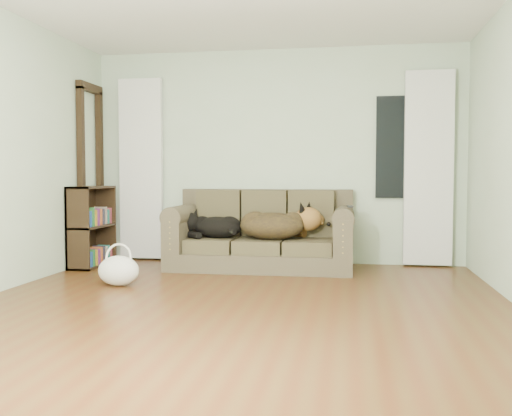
% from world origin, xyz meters
% --- Properties ---
extents(floor, '(5.00, 5.00, 0.00)m').
position_xyz_m(floor, '(0.00, 0.00, 0.00)').
color(floor, '#4B2610').
rests_on(floor, ground).
extents(wall_back, '(4.50, 0.04, 2.60)m').
position_xyz_m(wall_back, '(0.00, 2.50, 1.30)').
color(wall_back, '#A5BD9C').
rests_on(wall_back, ground).
extents(curtain_left, '(0.55, 0.08, 2.25)m').
position_xyz_m(curtain_left, '(-1.70, 2.42, 1.15)').
color(curtain_left, white).
rests_on(curtain_left, ground).
extents(curtain_right, '(0.55, 0.08, 2.25)m').
position_xyz_m(curtain_right, '(1.80, 2.42, 1.15)').
color(curtain_right, white).
rests_on(curtain_right, ground).
extents(window_pane, '(0.50, 0.03, 1.20)m').
position_xyz_m(window_pane, '(1.45, 2.47, 1.40)').
color(window_pane, black).
rests_on(window_pane, wall_back).
extents(door_casing, '(0.07, 0.60, 2.10)m').
position_xyz_m(door_casing, '(-2.20, 2.05, 1.05)').
color(door_casing, black).
rests_on(door_casing, ground).
extents(sofa, '(2.08, 0.90, 0.85)m').
position_xyz_m(sofa, '(-0.10, 1.97, 0.45)').
color(sofa, '#322D1E').
rests_on(sofa, floor).
extents(dog_black_lab, '(0.70, 0.59, 0.25)m').
position_xyz_m(dog_black_lab, '(-0.64, 1.94, 0.48)').
color(dog_black_lab, black).
rests_on(dog_black_lab, sofa).
extents(dog_shepherd, '(0.84, 0.65, 0.34)m').
position_xyz_m(dog_shepherd, '(0.08, 1.90, 0.49)').
color(dog_shepherd, black).
rests_on(dog_shepherd, sofa).
extents(tv_remote, '(0.06, 0.17, 0.02)m').
position_xyz_m(tv_remote, '(0.91, 1.84, 0.73)').
color(tv_remote, black).
rests_on(tv_remote, sofa).
extents(tote_bag, '(0.49, 0.45, 0.29)m').
position_xyz_m(tote_bag, '(-1.30, 0.72, 0.16)').
color(tote_bag, white).
rests_on(tote_bag, floor).
extents(bookshelf, '(0.31, 0.76, 0.94)m').
position_xyz_m(bookshelf, '(-2.09, 1.82, 0.50)').
color(bookshelf, black).
rests_on(bookshelf, floor).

